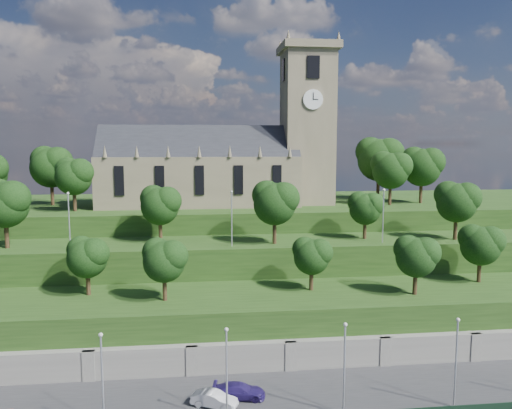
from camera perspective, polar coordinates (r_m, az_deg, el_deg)
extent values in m
cube|color=#2D2D30|center=(49.18, -1.06, -22.31)|extent=(160.00, 12.00, 2.00)
cube|color=slate|center=(53.83, -1.70, -17.80)|extent=(160.00, 2.00, 5.00)
cube|color=slate|center=(54.08, -18.52, -18.05)|extent=(1.20, 0.60, 5.00)
cube|color=slate|center=(52.96, -7.31, -18.29)|extent=(1.20, 0.60, 5.00)
cube|color=slate|center=(53.71, 3.97, -17.87)|extent=(1.20, 0.60, 5.00)
cube|color=slate|center=(56.26, 14.50, -16.89)|extent=(1.20, 0.60, 5.00)
cube|color=slate|center=(60.38, 23.74, -15.57)|extent=(1.20, 0.60, 5.00)
cube|color=#1E3B13|center=(58.76, -2.21, -14.03)|extent=(160.00, 12.00, 8.00)
cube|color=#1E3B13|center=(68.53, -2.91, -9.18)|extent=(160.00, 10.00, 12.00)
cube|color=#1E3B13|center=(88.56, -3.78, -4.48)|extent=(160.00, 32.00, 15.00)
cube|color=#6C624C|center=(82.93, -6.47, 2.74)|extent=(32.00, 12.00, 8.00)
cube|color=black|center=(82.74, -6.51, 5.50)|extent=(32.00, 10.18, 10.18)
cone|color=#6C624C|center=(77.98, -16.91, 5.82)|extent=(0.70, 0.70, 1.80)
cone|color=#6C624C|center=(77.28, -13.49, 5.92)|extent=(0.70, 0.70, 1.80)
cone|color=#6C624C|center=(76.86, -10.02, 6.00)|extent=(0.70, 0.70, 1.80)
cone|color=#6C624C|center=(76.72, -6.52, 6.06)|extent=(0.70, 0.70, 1.80)
cone|color=#6C624C|center=(76.86, -3.02, 6.10)|extent=(0.70, 0.70, 1.80)
cone|color=#6C624C|center=(77.29, 0.46, 6.11)|extent=(0.70, 0.70, 1.80)
cone|color=#6C624C|center=(77.99, 3.88, 6.11)|extent=(0.70, 0.70, 1.80)
cube|color=black|center=(77.76, -15.36, 2.62)|extent=(1.40, 0.25, 4.50)
cube|color=black|center=(77.07, -10.94, 2.71)|extent=(1.40, 0.25, 4.50)
cube|color=black|center=(76.83, -6.47, 2.78)|extent=(1.40, 0.25, 4.50)
cube|color=black|center=(77.07, -2.00, 2.83)|extent=(1.40, 0.25, 4.50)
cube|color=black|center=(77.77, 2.42, 2.87)|extent=(1.40, 0.25, 4.50)
cube|color=#6C624C|center=(84.69, 5.86, 8.59)|extent=(8.00, 8.00, 25.00)
cube|color=#6C624C|center=(86.07, 5.97, 17.34)|extent=(9.20, 9.20, 1.20)
cone|color=#6C624C|center=(81.69, 3.73, 18.78)|extent=(0.80, 0.80, 1.60)
cone|color=#6C624C|center=(89.42, 2.77, 17.75)|extent=(0.80, 0.80, 1.60)
cone|color=#6C624C|center=(83.43, 9.43, 18.46)|extent=(0.80, 0.80, 1.60)
cone|color=#6C624C|center=(91.02, 7.99, 17.50)|extent=(0.80, 0.80, 1.60)
cube|color=black|center=(81.55, 6.58, 15.35)|extent=(2.00, 0.25, 3.50)
cube|color=black|center=(89.45, 5.36, 14.61)|extent=(2.00, 0.25, 3.50)
cube|color=black|center=(84.73, 3.15, 15.06)|extent=(0.25, 2.00, 3.50)
cube|color=black|center=(86.44, 8.67, 14.83)|extent=(0.25, 2.00, 3.50)
cylinder|color=white|center=(80.93, 6.53, 11.85)|extent=(3.20, 0.30, 3.20)
cylinder|color=white|center=(85.91, 8.64, 11.53)|extent=(0.30, 3.20, 3.20)
cube|color=black|center=(80.80, 6.57, 12.21)|extent=(0.12, 0.05, 1.10)
cube|color=black|center=(80.85, 6.85, 11.85)|extent=(0.80, 0.05, 0.12)
cylinder|color=#322113|center=(60.17, -18.62, -8.44)|extent=(0.49, 0.49, 2.89)
sphere|color=black|center=(59.51, -18.73, -5.84)|extent=(4.50, 4.50, 4.50)
sphere|color=black|center=(58.75, -17.99, -5.30)|extent=(3.37, 3.37, 3.37)
sphere|color=black|center=(60.03, -19.39, -4.88)|extent=(3.15, 3.15, 3.15)
cylinder|color=#322113|center=(56.06, -10.39, -9.27)|extent=(0.49, 0.49, 2.97)
sphere|color=black|center=(55.33, -10.46, -6.41)|extent=(4.62, 4.62, 4.62)
sphere|color=black|center=(54.67, -9.54, -5.81)|extent=(3.46, 3.46, 3.46)
sphere|color=black|center=(55.75, -11.27, -5.36)|extent=(3.23, 3.23, 3.23)
cylinder|color=#322113|center=(59.29, 6.34, -8.43)|extent=(0.48, 0.48, 2.70)
sphere|color=black|center=(58.66, 6.37, -5.97)|extent=(4.20, 4.20, 4.20)
sphere|color=black|center=(58.31, 7.28, -5.43)|extent=(3.15, 3.15, 3.15)
sphere|color=black|center=(58.82, 5.57, -5.09)|extent=(2.94, 2.94, 2.94)
cylinder|color=#322113|center=(60.06, 17.73, -8.41)|extent=(0.49, 0.49, 2.92)
sphere|color=black|center=(59.39, 17.83, -5.78)|extent=(4.55, 4.55, 4.55)
sphere|color=black|center=(59.22, 18.84, -5.18)|extent=(3.41, 3.41, 3.41)
sphere|color=black|center=(59.39, 16.93, -4.85)|extent=(3.18, 3.18, 3.18)
cylinder|color=#322113|center=(68.06, 24.15, -6.82)|extent=(0.50, 0.50, 3.10)
sphere|color=black|center=(67.44, 24.28, -4.34)|extent=(4.82, 4.82, 4.82)
sphere|color=black|center=(67.40, 25.22, -3.77)|extent=(3.61, 3.61, 3.61)
sphere|color=black|center=(67.35, 23.44, -3.48)|extent=(3.37, 3.37, 3.37)
cylinder|color=#322113|center=(69.96, -26.62, -2.97)|extent=(0.53, 0.53, 3.75)
sphere|color=black|center=(69.48, -26.78, -0.02)|extent=(5.84, 5.84, 5.84)
sphere|color=black|center=(68.44, -26.07, 0.66)|extent=(4.38, 4.38, 4.38)
cylinder|color=#322113|center=(67.89, -10.87, -2.84)|extent=(0.51, 0.51, 3.27)
sphere|color=black|center=(67.43, -10.93, -0.19)|extent=(5.09, 5.09, 5.09)
sphere|color=black|center=(66.76, -10.11, 0.42)|extent=(3.81, 3.81, 3.81)
sphere|color=black|center=(68.01, -11.65, 0.71)|extent=(3.56, 3.56, 3.56)
cylinder|color=#322113|center=(65.42, 2.13, -2.95)|extent=(0.52, 0.52, 3.58)
sphere|color=black|center=(64.92, 2.15, 0.06)|extent=(5.56, 5.56, 5.56)
sphere|color=black|center=(64.45, 3.20, 0.75)|extent=(4.17, 4.17, 4.17)
sphere|color=black|center=(65.34, 1.22, 1.09)|extent=(3.89, 3.89, 3.89)
cylinder|color=#322113|center=(70.46, 12.32, -2.71)|extent=(0.49, 0.49, 2.82)
sphere|color=black|center=(70.06, 12.38, -0.51)|extent=(4.38, 4.38, 4.38)
sphere|color=black|center=(69.86, 13.19, -0.01)|extent=(3.28, 3.28, 3.28)
sphere|color=black|center=(70.22, 11.66, 0.24)|extent=(3.07, 3.07, 3.07)
cylinder|color=#322113|center=(73.43, 21.83, -2.41)|extent=(0.51, 0.51, 3.46)
sphere|color=black|center=(72.99, 21.95, 0.18)|extent=(5.38, 5.38, 5.38)
sphere|color=black|center=(72.96, 22.92, 0.77)|extent=(4.03, 4.03, 4.03)
sphere|color=black|center=(73.03, 21.09, 1.07)|extent=(3.76, 3.76, 3.76)
cylinder|color=#322113|center=(88.43, -22.27, 1.28)|extent=(0.55, 0.55, 4.19)
sphere|color=black|center=(88.15, -22.39, 3.90)|extent=(6.51, 6.51, 6.51)
sphere|color=black|center=(87.14, -21.71, 4.54)|extent=(4.88, 4.88, 4.88)
sphere|color=black|center=(89.20, -23.00, 4.74)|extent=(4.56, 4.56, 4.56)
cylinder|color=#322113|center=(79.38, -20.02, 0.53)|extent=(0.51, 0.51, 3.46)
sphere|color=black|center=(79.10, -20.12, 2.94)|extent=(5.39, 5.39, 5.39)
sphere|color=black|center=(78.28, -19.47, 3.52)|extent=(4.04, 4.04, 4.04)
sphere|color=black|center=(79.91, -20.70, 3.73)|extent=(3.77, 3.77, 3.77)
cylinder|color=#322113|center=(85.06, 15.06, 1.23)|extent=(0.53, 0.53, 3.81)
sphere|color=black|center=(84.79, 15.14, 3.71)|extent=(5.93, 5.93, 5.93)
sphere|color=black|center=(84.64, 16.06, 4.28)|extent=(4.45, 4.45, 4.45)
sphere|color=black|center=(85.05, 14.33, 4.55)|extent=(4.15, 4.15, 4.15)
cylinder|color=#322113|center=(92.77, 13.77, 2.05)|extent=(0.58, 0.58, 4.85)
sphere|color=black|center=(92.50, 13.86, 4.95)|extent=(7.55, 7.55, 7.55)
sphere|color=black|center=(92.31, 14.92, 5.61)|extent=(5.66, 5.66, 5.66)
sphere|color=black|center=(92.91, 12.91, 5.91)|extent=(5.28, 5.28, 5.28)
cylinder|color=#322113|center=(89.33, 18.32, 1.48)|extent=(0.54, 0.54, 4.12)
sphere|color=black|center=(89.06, 18.42, 4.03)|extent=(6.41, 6.41, 6.41)
sphere|color=black|center=(89.00, 19.37, 4.61)|extent=(4.81, 4.81, 4.81)
sphere|color=black|center=(89.28, 17.58, 4.89)|extent=(4.49, 4.49, 4.49)
cylinder|color=#B2B2B7|center=(44.35, -17.14, -18.91)|extent=(0.16, 0.16, 7.83)
sphere|color=silver|center=(42.77, -17.34, -14.03)|extent=(0.36, 0.36, 0.36)
cylinder|color=#B2B2B7|center=(43.68, -3.37, -19.03)|extent=(0.16, 0.16, 7.83)
sphere|color=silver|center=(42.07, -3.41, -14.08)|extent=(0.36, 0.36, 0.36)
cylinder|color=#B2B2B7|center=(45.25, 10.05, -18.16)|extent=(0.16, 0.16, 7.83)
sphere|color=silver|center=(43.70, 10.17, -13.36)|extent=(0.36, 0.36, 0.36)
cylinder|color=#B2B2B7|center=(48.87, 21.86, -16.60)|extent=(0.16, 0.16, 7.83)
sphere|color=silver|center=(47.44, 22.09, -12.12)|extent=(0.36, 0.36, 0.36)
cylinder|color=#B2B2B7|center=(65.42, -20.57, -1.92)|extent=(0.16, 0.16, 6.89)
sphere|color=silver|center=(65.00, -20.70, 1.18)|extent=(0.36, 0.36, 0.36)
cylinder|color=#B2B2B7|center=(63.57, -2.80, -1.73)|extent=(0.16, 0.16, 6.89)
sphere|color=silver|center=(63.13, -2.82, 1.47)|extent=(0.36, 0.36, 0.36)
cylinder|color=#B2B2B7|center=(67.84, 14.32, -1.39)|extent=(0.16, 0.16, 6.89)
sphere|color=silver|center=(67.42, 14.41, 1.61)|extent=(0.36, 0.36, 0.36)
imported|color=#B9B8BD|center=(47.27, -4.79, -21.30)|extent=(4.35, 3.00, 1.36)
imported|color=navy|center=(48.46, -1.94, -20.51)|extent=(5.00, 2.62, 1.38)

